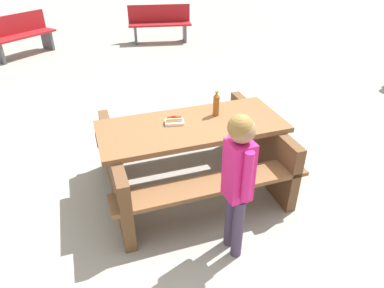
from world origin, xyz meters
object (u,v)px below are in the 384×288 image
(soda_bottle, at_px, (216,104))
(park_bench_mid, at_px, (19,35))
(child_in_coat, at_px, (238,171))
(park_bench_near, at_px, (160,23))
(picnic_table, at_px, (192,151))
(hotdog_tray, at_px, (174,121))

(soda_bottle, xyz_separation_m, park_bench_mid, (2.69, -5.30, -0.42))
(child_in_coat, relative_size, park_bench_near, 0.84)
(picnic_table, xyz_separation_m, park_bench_mid, (2.41, -5.42, 0.00))
(soda_bottle, relative_size, child_in_coat, 0.20)
(park_bench_near, bearing_deg, hotdog_tray, 81.28)
(soda_bottle, relative_size, hotdog_tray, 1.35)
(hotdog_tray, relative_size, park_bench_mid, 0.14)
(hotdog_tray, height_order, park_bench_near, park_bench_near)
(hotdog_tray, height_order, child_in_coat, child_in_coat)
(child_in_coat, bearing_deg, park_bench_mid, -68.35)
(picnic_table, relative_size, child_in_coat, 1.47)
(hotdog_tray, distance_m, park_bench_mid, 5.83)
(hotdog_tray, xyz_separation_m, child_in_coat, (-0.27, 0.98, 0.04))
(picnic_table, xyz_separation_m, child_in_coat, (-0.11, 0.92, 0.38))
(child_in_coat, xyz_separation_m, park_bench_near, (-0.60, -6.70, -0.37))
(soda_bottle, xyz_separation_m, park_bench_near, (-0.43, -5.64, -0.42))
(picnic_table, distance_m, hotdog_tray, 0.38)
(picnic_table, relative_size, park_bench_mid, 1.37)
(child_in_coat, bearing_deg, hotdog_tray, -74.47)
(picnic_table, height_order, park_bench_near, park_bench_near)
(picnic_table, bearing_deg, child_in_coat, 96.80)
(soda_bottle, height_order, child_in_coat, child_in_coat)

